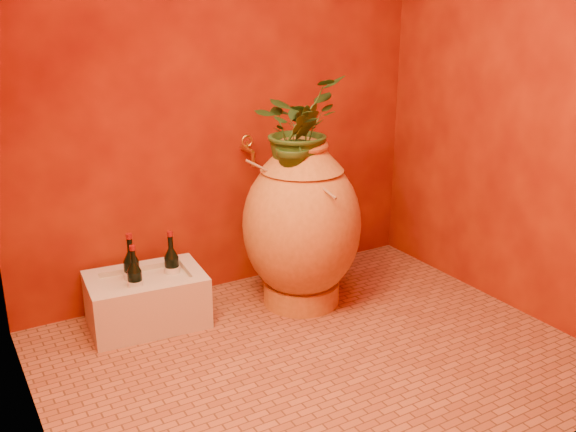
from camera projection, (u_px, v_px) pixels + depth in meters
floor at (316, 357)px, 3.11m from camera, size 2.50×2.50×0.00m
wall_back at (221, 75)px, 3.53m from camera, size 2.50×0.02×2.50m
wall_left at (2, 127)px, 2.11m from camera, size 0.02×2.00×2.50m
wall_right at (523, 80)px, 3.31m from camera, size 0.02×2.00×2.50m
amphora at (302, 225)px, 3.54m from camera, size 0.76×0.76×0.94m
stone_basin at (147, 301)px, 3.39m from camera, size 0.63×0.46×0.28m
wine_bottle_a at (172, 269)px, 3.45m from camera, size 0.08×0.08×0.33m
wine_bottle_b at (135, 283)px, 3.29m from camera, size 0.08×0.08×0.32m
wine_bottle_c at (132, 274)px, 3.37m from camera, size 0.09×0.09×0.35m
wall_tap at (248, 149)px, 3.65m from camera, size 0.07×0.15×0.17m
plant_main at (298, 127)px, 3.38m from camera, size 0.61×0.59×0.53m
plant_side at (298, 143)px, 3.30m from camera, size 0.27×0.24×0.42m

